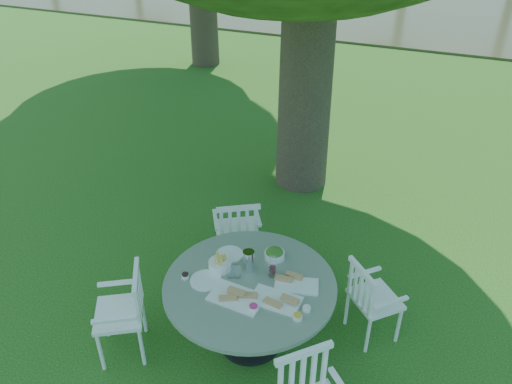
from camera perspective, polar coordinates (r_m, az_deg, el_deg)
ground at (r=5.54m, az=-0.79°, el=-8.49°), size 140.00×140.00×0.00m
table at (r=4.36m, az=-0.70°, el=-11.59°), size 1.47×1.47×0.72m
chair_ne at (r=4.61m, az=12.70°, el=-11.58°), size 0.56×0.57×0.82m
chair_nw at (r=5.21m, az=-2.09°, el=-4.35°), size 0.59×0.58×0.87m
chair_sw at (r=4.50m, az=-14.37°, el=-12.62°), size 0.58×0.59×0.87m
tableware at (r=4.31m, az=-0.84°, el=-9.30°), size 1.15×0.83×0.20m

